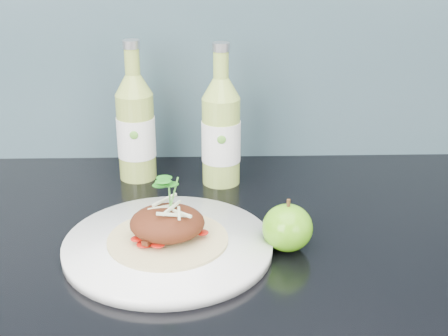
% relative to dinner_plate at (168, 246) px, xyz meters
% --- Properties ---
extents(dinner_plate, '(0.36, 0.36, 0.02)m').
position_rel_dinner_plate_xyz_m(dinner_plate, '(0.00, 0.00, 0.00)').
color(dinner_plate, white).
rests_on(dinner_plate, kitchen_counter).
extents(pork_taco, '(0.17, 0.17, 0.10)m').
position_rel_dinner_plate_xyz_m(pork_taco, '(0.00, 0.00, 0.04)').
color(pork_taco, tan).
rests_on(pork_taco, dinner_plate).
extents(green_apple, '(0.09, 0.09, 0.08)m').
position_rel_dinner_plate_xyz_m(green_apple, '(0.17, 0.00, 0.03)').
color(green_apple, '#49910F').
rests_on(green_apple, kitchen_counter).
extents(cider_bottle_left, '(0.08, 0.08, 0.25)m').
position_rel_dinner_plate_xyz_m(cider_bottle_left, '(-0.07, 0.26, 0.09)').
color(cider_bottle_left, '#95AB47').
rests_on(cider_bottle_left, kitchen_counter).
extents(cider_bottle_right, '(0.07, 0.07, 0.25)m').
position_rel_dinner_plate_xyz_m(cider_bottle_right, '(0.08, 0.24, 0.09)').
color(cider_bottle_right, '#9BB84C').
rests_on(cider_bottle_right, kitchen_counter).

